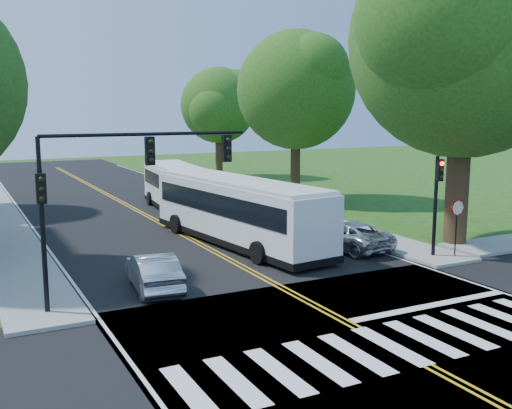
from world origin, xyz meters
TOP-DOWN VIEW (x-y plane):
  - ground at (0.00, 0.00)m, footprint 140.00×140.00m
  - road at (0.00, 18.00)m, footprint 14.00×96.00m
  - cross_road at (0.00, 0.00)m, footprint 60.00×12.00m
  - center_line at (0.00, 22.00)m, footprint 0.36×70.00m
  - edge_line_w at (-6.80, 22.00)m, footprint 0.12×70.00m
  - edge_line_e at (6.80, 22.00)m, footprint 0.12×70.00m
  - crosswalk at (0.00, -0.50)m, footprint 12.60×3.00m
  - stop_bar at (3.50, 1.60)m, footprint 6.60×0.40m
  - sidewalk_ne at (8.30, 25.00)m, footprint 2.60×40.00m
  - tree_ne_big at (11.00, 8.00)m, footprint 10.80×10.80m
  - tree_east_mid at (11.50, 24.00)m, footprint 8.40×8.40m
  - tree_east_far at (12.50, 40.00)m, footprint 7.20×7.20m
  - signal_nw at (-5.86, 6.43)m, footprint 7.15×0.46m
  - signal_ne at (8.20, 6.44)m, footprint 0.30×0.46m
  - stop_sign at (9.00, 5.98)m, footprint 0.76×0.08m
  - bus_lead at (1.69, 13.01)m, footprint 4.17×12.61m
  - bus_follow at (2.29, 22.78)m, footprint 3.57×11.53m
  - hatchback at (-4.31, 7.59)m, footprint 1.88×4.28m
  - suv at (5.83, 9.69)m, footprint 2.68×4.97m
  - dark_sedan at (5.14, 16.29)m, footprint 1.66×3.96m

SIDE VIEW (x-z plane):
  - ground at x=0.00m, z-range 0.00..0.00m
  - road at x=0.00m, z-range 0.00..0.01m
  - cross_road at x=0.00m, z-range 0.00..0.01m
  - center_line at x=0.00m, z-range 0.01..0.02m
  - edge_line_w at x=-6.80m, z-range 0.01..0.02m
  - edge_line_e at x=6.80m, z-range 0.01..0.02m
  - crosswalk at x=0.00m, z-range 0.01..0.02m
  - stop_bar at x=3.50m, z-range 0.01..0.02m
  - sidewalk_ne at x=8.30m, z-range 0.00..0.15m
  - dark_sedan at x=5.14m, z-range 0.01..1.15m
  - suv at x=5.83m, z-range 0.01..1.34m
  - hatchback at x=-4.31m, z-range 0.01..1.38m
  - bus_follow at x=2.29m, z-range 0.09..3.03m
  - bus_lead at x=1.69m, z-range 0.10..3.30m
  - stop_sign at x=9.00m, z-range 0.77..3.30m
  - signal_ne at x=8.20m, z-range 0.76..5.16m
  - signal_nw at x=-5.86m, z-range 1.55..7.21m
  - tree_east_far at x=12.50m, z-range 1.69..12.03m
  - tree_east_mid at x=11.50m, z-range 1.89..13.82m
  - tree_ne_big at x=11.00m, z-range 2.17..17.08m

